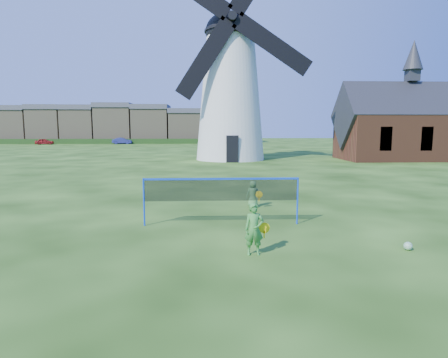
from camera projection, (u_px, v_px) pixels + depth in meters
name	position (u px, v px, depth m)	size (l,w,h in m)	color
ground	(218.00, 228.00, 12.11)	(220.00, 220.00, 0.00)	black
windmill	(230.00, 87.00, 37.49)	(14.83, 6.77, 20.48)	white
chapel	(409.00, 127.00, 37.91)	(13.73, 6.66, 11.61)	brown
badminton_net	(221.00, 190.00, 12.36)	(5.05, 0.05, 1.55)	blue
player_girl	(254.00, 229.00, 9.47)	(0.66, 0.35, 1.31)	#3D8F39
player_boy	(253.00, 194.00, 15.24)	(0.62, 0.40, 1.07)	#4B8F45
play_ball	(408.00, 246.00, 9.89)	(0.22, 0.22, 0.22)	green
terraced_houses	(104.00, 124.00, 81.89)	(59.56, 8.40, 8.35)	#958663
hedge	(99.00, 141.00, 76.44)	(62.00, 0.80, 1.00)	#193814
car_left	(45.00, 142.00, 73.16)	(1.35, 3.35, 1.14)	maroon
car_right	(122.00, 141.00, 75.81)	(1.32, 3.79, 1.25)	navy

